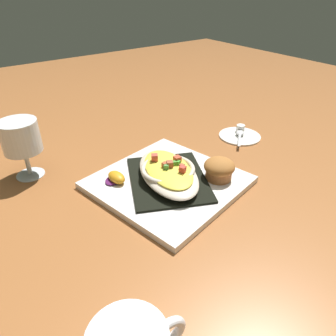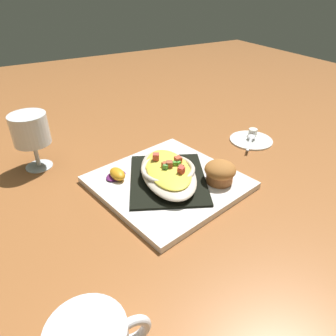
{
  "view_description": "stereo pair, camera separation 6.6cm",
  "coord_description": "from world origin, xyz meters",
  "px_view_note": "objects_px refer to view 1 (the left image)",
  "views": [
    {
      "loc": [
        0.33,
        0.45,
        0.39
      ],
      "look_at": [
        0.0,
        0.0,
        0.04
      ],
      "focal_mm": 33.39,
      "sensor_mm": 36.0,
      "label": 1
    },
    {
      "loc": [
        0.28,
        0.49,
        0.39
      ],
      "look_at": [
        0.0,
        0.0,
        0.04
      ],
      "focal_mm": 33.39,
      "sensor_mm": 36.0,
      "label": 2
    }
  ],
  "objects_px": {
    "gratin_dish": "(168,171)",
    "creamer_saucer": "(240,135)",
    "orange_garnish": "(116,178)",
    "spoon": "(240,134)",
    "creamer_cup_0": "(241,128)",
    "muffin": "(219,169)",
    "square_plate": "(168,182)",
    "stemmed_glass": "(21,139)"
  },
  "relations": [
    {
      "from": "square_plate",
      "to": "spoon",
      "type": "height_order",
      "value": "spoon"
    },
    {
      "from": "square_plate",
      "to": "creamer_saucer",
      "type": "relative_size",
      "value": 2.43
    },
    {
      "from": "creamer_saucer",
      "to": "muffin",
      "type": "bearing_deg",
      "value": 31.61
    },
    {
      "from": "spoon",
      "to": "creamer_cup_0",
      "type": "bearing_deg",
      "value": -139.46
    },
    {
      "from": "orange_garnish",
      "to": "creamer_saucer",
      "type": "distance_m",
      "value": 0.4
    },
    {
      "from": "orange_garnish",
      "to": "square_plate",
      "type": "bearing_deg",
      "value": 146.5
    },
    {
      "from": "gratin_dish",
      "to": "creamer_cup_0",
      "type": "bearing_deg",
      "value": -164.84
    },
    {
      "from": "muffin",
      "to": "orange_garnish",
      "type": "relative_size",
      "value": 1.15
    },
    {
      "from": "creamer_saucer",
      "to": "stemmed_glass",
      "type": "bearing_deg",
      "value": -15.56
    },
    {
      "from": "stemmed_glass",
      "to": "spoon",
      "type": "distance_m",
      "value": 0.56
    },
    {
      "from": "creamer_cup_0",
      "to": "stemmed_glass",
      "type": "bearing_deg",
      "value": -13.38
    },
    {
      "from": "orange_garnish",
      "to": "stemmed_glass",
      "type": "xyz_separation_m",
      "value": [
        0.14,
        -0.16,
        0.07
      ]
    },
    {
      "from": "square_plate",
      "to": "creamer_cup_0",
      "type": "relative_size",
      "value": 11.79
    },
    {
      "from": "gratin_dish",
      "to": "stemmed_glass",
      "type": "relative_size",
      "value": 1.69
    },
    {
      "from": "muffin",
      "to": "creamer_cup_0",
      "type": "distance_m",
      "value": 0.28
    },
    {
      "from": "square_plate",
      "to": "creamer_cup_0",
      "type": "height_order",
      "value": "creamer_cup_0"
    },
    {
      "from": "gratin_dish",
      "to": "spoon",
      "type": "relative_size",
      "value": 2.64
    },
    {
      "from": "muffin",
      "to": "stemmed_glass",
      "type": "distance_m",
      "value": 0.43
    },
    {
      "from": "creamer_saucer",
      "to": "creamer_cup_0",
      "type": "distance_m",
      "value": 0.03
    },
    {
      "from": "muffin",
      "to": "creamer_saucer",
      "type": "bearing_deg",
      "value": -148.39
    },
    {
      "from": "creamer_saucer",
      "to": "creamer_cup_0",
      "type": "height_order",
      "value": "creamer_cup_0"
    },
    {
      "from": "orange_garnish",
      "to": "stemmed_glass",
      "type": "relative_size",
      "value": 0.44
    },
    {
      "from": "gratin_dish",
      "to": "spoon",
      "type": "height_order",
      "value": "gratin_dish"
    },
    {
      "from": "orange_garnish",
      "to": "spoon",
      "type": "xyz_separation_m",
      "value": [
        -0.39,
        -0.0,
        -0.01
      ]
    },
    {
      "from": "square_plate",
      "to": "spoon",
      "type": "bearing_deg",
      "value": -167.63
    },
    {
      "from": "muffin",
      "to": "spoon",
      "type": "xyz_separation_m",
      "value": [
        -0.21,
        -0.13,
        -0.03
      ]
    },
    {
      "from": "creamer_cup_0",
      "to": "gratin_dish",
      "type": "bearing_deg",
      "value": 15.16
    },
    {
      "from": "creamer_saucer",
      "to": "orange_garnish",
      "type": "bearing_deg",
      "value": 1.38
    },
    {
      "from": "muffin",
      "to": "stemmed_glass",
      "type": "xyz_separation_m",
      "value": [
        0.32,
        -0.28,
        0.05
      ]
    },
    {
      "from": "spoon",
      "to": "creamer_cup_0",
      "type": "xyz_separation_m",
      "value": [
        -0.03,
        -0.02,
        0.0
      ]
    },
    {
      "from": "creamer_cup_0",
      "to": "creamer_saucer",
      "type": "bearing_deg",
      "value": 40.54
    },
    {
      "from": "creamer_saucer",
      "to": "creamer_cup_0",
      "type": "relative_size",
      "value": 4.86
    },
    {
      "from": "spoon",
      "to": "orange_garnish",
      "type": "bearing_deg",
      "value": 0.59
    },
    {
      "from": "gratin_dish",
      "to": "creamer_saucer",
      "type": "bearing_deg",
      "value": -166.89
    },
    {
      "from": "orange_garnish",
      "to": "creamer_saucer",
      "type": "relative_size",
      "value": 0.5
    },
    {
      "from": "square_plate",
      "to": "orange_garnish",
      "type": "height_order",
      "value": "orange_garnish"
    },
    {
      "from": "muffin",
      "to": "creamer_cup_0",
      "type": "bearing_deg",
      "value": -147.54
    },
    {
      "from": "stemmed_glass",
      "to": "creamer_saucer",
      "type": "distance_m",
      "value": 0.56
    },
    {
      "from": "square_plate",
      "to": "muffin",
      "type": "relative_size",
      "value": 4.22
    },
    {
      "from": "orange_garnish",
      "to": "creamer_saucer",
      "type": "height_order",
      "value": "orange_garnish"
    },
    {
      "from": "square_plate",
      "to": "stemmed_glass",
      "type": "bearing_deg",
      "value": -43.68
    },
    {
      "from": "orange_garnish",
      "to": "spoon",
      "type": "relative_size",
      "value": 0.68
    }
  ]
}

